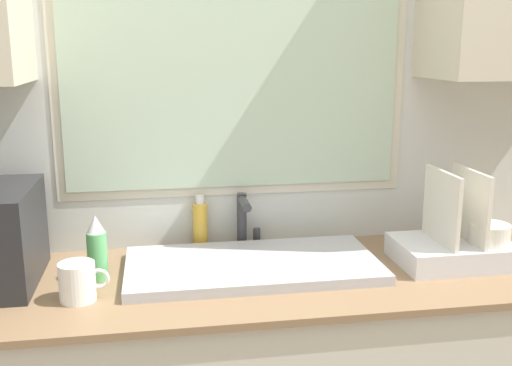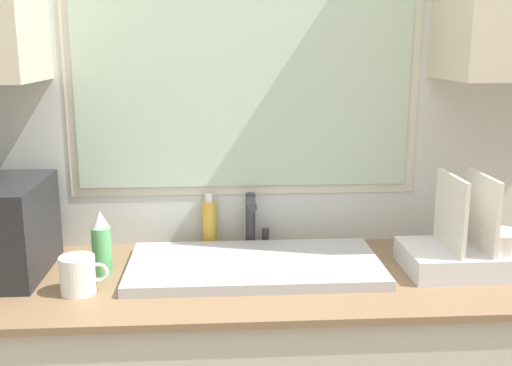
{
  "view_description": "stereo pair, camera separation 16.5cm",
  "coord_description": "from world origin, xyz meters",
  "px_view_note": "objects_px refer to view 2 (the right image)",
  "views": [
    {
      "loc": [
        -0.25,
        -1.32,
        1.57
      ],
      "look_at": [
        0.02,
        0.26,
        1.2
      ],
      "focal_mm": 42.0,
      "sensor_mm": 36.0,
      "label": 1
    },
    {
      "loc": [
        -0.09,
        -1.34,
        1.57
      ],
      "look_at": [
        0.02,
        0.26,
        1.2
      ],
      "focal_mm": 42.0,
      "sensor_mm": 36.0,
      "label": 2
    }
  ],
  "objects_px": {
    "spray_bottle": "(102,244)",
    "soap_bottle": "(209,223)",
    "faucet": "(252,217)",
    "mug_near_sink": "(78,275)",
    "dish_rack": "(467,250)"
  },
  "relations": [
    {
      "from": "dish_rack",
      "to": "mug_near_sink",
      "type": "xyz_separation_m",
      "value": [
        -1.11,
        -0.09,
        -0.01
      ]
    },
    {
      "from": "dish_rack",
      "to": "spray_bottle",
      "type": "relative_size",
      "value": 1.82
    },
    {
      "from": "faucet",
      "to": "soap_bottle",
      "type": "bearing_deg",
      "value": 168.68
    },
    {
      "from": "mug_near_sink",
      "to": "spray_bottle",
      "type": "bearing_deg",
      "value": 74.49
    },
    {
      "from": "mug_near_sink",
      "to": "faucet",
      "type": "bearing_deg",
      "value": 34.55
    },
    {
      "from": "soap_bottle",
      "to": "mug_near_sink",
      "type": "relative_size",
      "value": 1.36
    },
    {
      "from": "dish_rack",
      "to": "spray_bottle",
      "type": "height_order",
      "value": "dish_rack"
    },
    {
      "from": "faucet",
      "to": "dish_rack",
      "type": "bearing_deg",
      "value": -21.55
    },
    {
      "from": "faucet",
      "to": "mug_near_sink",
      "type": "height_order",
      "value": "faucet"
    },
    {
      "from": "faucet",
      "to": "mug_near_sink",
      "type": "bearing_deg",
      "value": -145.45
    },
    {
      "from": "spray_bottle",
      "to": "mug_near_sink",
      "type": "xyz_separation_m",
      "value": [
        -0.04,
        -0.14,
        -0.04
      ]
    },
    {
      "from": "mug_near_sink",
      "to": "dish_rack",
      "type": "bearing_deg",
      "value": 4.73
    },
    {
      "from": "dish_rack",
      "to": "soap_bottle",
      "type": "relative_size",
      "value": 1.94
    },
    {
      "from": "spray_bottle",
      "to": "soap_bottle",
      "type": "bearing_deg",
      "value": 36.27
    },
    {
      "from": "dish_rack",
      "to": "mug_near_sink",
      "type": "relative_size",
      "value": 2.65
    }
  ]
}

